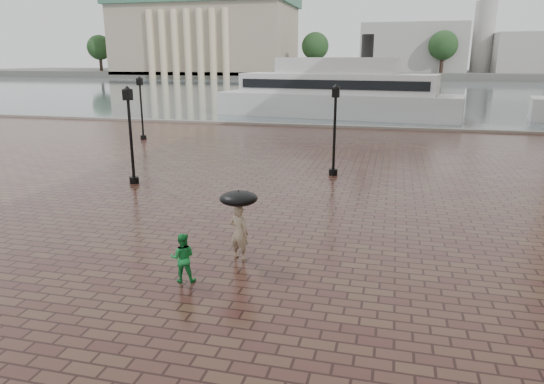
# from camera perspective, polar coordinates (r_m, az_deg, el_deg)

# --- Properties ---
(ground) EXTENTS (300.00, 300.00, 0.00)m
(ground) POSITION_cam_1_polar(r_m,az_deg,el_deg) (13.00, -14.43, -11.18)
(ground) COLOR #3D1F1B
(ground) RESTS_ON ground
(harbour_water) EXTENTS (240.00, 240.00, 0.00)m
(harbour_water) POSITION_cam_1_polar(r_m,az_deg,el_deg) (102.47, 10.98, 11.88)
(harbour_water) COLOR #4B585B
(harbour_water) RESTS_ON ground
(quay_edge) EXTENTS (80.00, 0.60, 0.30)m
(quay_edge) POSITION_cam_1_polar(r_m,az_deg,el_deg) (42.92, 6.17, 7.62)
(quay_edge) COLOR slate
(quay_edge) RESTS_ON ground
(far_shore) EXTENTS (300.00, 60.00, 2.00)m
(far_shore) POSITION_cam_1_polar(r_m,az_deg,el_deg) (170.31, 12.40, 13.42)
(far_shore) COLOR #4C4C47
(far_shore) RESTS_ON ground
(museum) EXTENTS (57.00, 32.50, 26.00)m
(museum) POSITION_cam_1_polar(r_m,az_deg,el_deg) (166.48, -7.81, 18.03)
(museum) COLOR gray
(museum) RESTS_ON ground
(far_trees) EXTENTS (188.00, 8.00, 13.50)m
(far_trees) POSITION_cam_1_polar(r_m,az_deg,el_deg) (148.30, 12.28, 16.45)
(far_trees) COLOR #2D2119
(far_trees) RESTS_ON ground
(street_lamps) EXTENTS (15.44, 12.44, 4.40)m
(street_lamps) POSITION_cam_1_polar(r_m,az_deg,el_deg) (27.88, -9.00, 8.20)
(street_lamps) COLOR black
(street_lamps) RESTS_ON ground
(adult_pedestrian) EXTENTS (0.69, 0.55, 1.64)m
(adult_pedestrian) POSITION_cam_1_polar(r_m,az_deg,el_deg) (14.21, -3.88, -4.77)
(adult_pedestrian) COLOR tan
(adult_pedestrian) RESTS_ON ground
(child_pedestrian) EXTENTS (0.77, 0.67, 1.34)m
(child_pedestrian) POSITION_cam_1_polar(r_m,az_deg,el_deg) (13.04, -10.47, -7.60)
(child_pedestrian) COLOR #1B943F
(child_pedestrian) RESTS_ON ground
(ferry_near) EXTENTS (25.09, 9.29, 8.04)m
(ferry_near) POSITION_cam_1_polar(r_m,az_deg,el_deg) (50.79, 7.61, 11.50)
(ferry_near) COLOR silver
(ferry_near) RESTS_ON ground
(umbrella) EXTENTS (1.10, 1.10, 1.13)m
(umbrella) POSITION_cam_1_polar(r_m,az_deg,el_deg) (13.89, -3.95, -0.76)
(umbrella) COLOR black
(umbrella) RESTS_ON ground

